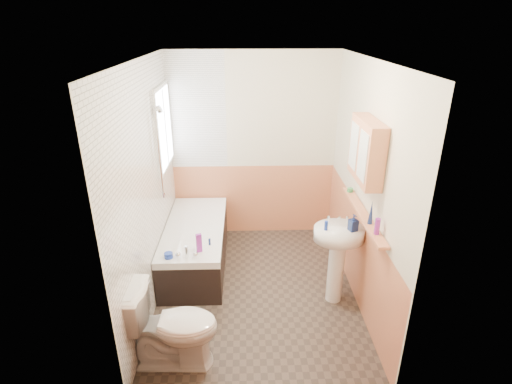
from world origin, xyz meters
TOP-DOWN VIEW (x-y plane):
  - floor at (0.00, 0.00)m, footprint 2.80×2.80m
  - ceiling at (0.00, 0.00)m, footprint 2.80×2.80m
  - wall_back at (0.00, 1.41)m, footprint 2.20×0.02m
  - wall_front at (0.00, -1.41)m, footprint 2.20×0.02m
  - wall_left at (-1.11, 0.00)m, footprint 0.02×2.80m
  - wall_right at (1.11, 0.00)m, footprint 0.02×2.80m
  - wainscot_right at (1.09, 0.00)m, footprint 0.01×2.80m
  - wainscot_front at (0.00, -1.39)m, footprint 2.20×0.01m
  - wainscot_back at (0.00, 1.39)m, footprint 2.20×0.01m
  - tile_cladding_left at (-1.09, 0.00)m, footprint 0.01×2.80m
  - tile_return_back at (-0.73, 1.39)m, footprint 0.75×0.01m
  - window at (-1.06, 0.95)m, footprint 0.03×0.79m
  - bathtub at (-0.73, 0.55)m, footprint 0.70×1.62m
  - shower_riser at (-1.04, 0.46)m, footprint 0.10×0.08m
  - toilet at (-0.76, -1.00)m, footprint 0.82×0.48m
  - sink at (0.84, -0.18)m, footprint 0.52×0.42m
  - pine_shelf at (1.04, -0.25)m, footprint 0.10×1.29m
  - medicine_cabinet at (1.01, -0.22)m, footprint 0.16×0.65m
  - foam_can at (1.04, -0.67)m, footprint 0.05×0.05m
  - green_bottle at (1.04, -0.47)m, footprint 0.06×0.06m
  - black_jar at (1.04, 0.28)m, footprint 0.08×0.08m
  - soap_bottle at (0.96, -0.24)m, footprint 0.13×0.19m
  - clear_bottle at (0.69, -0.22)m, footprint 0.04×0.04m
  - blue_gel at (-0.61, -0.04)m, footprint 0.07×0.05m
  - cream_jar at (-0.92, -0.15)m, footprint 0.11×0.11m
  - orange_bottle at (-0.51, 0.10)m, footprint 0.03×0.03m

SIDE VIEW (x-z plane):
  - floor at x=0.00m, z-range 0.00..0.00m
  - bathtub at x=-0.73m, z-range -0.06..0.63m
  - toilet at x=-0.76m, z-range 0.00..0.79m
  - wainscot_right at x=1.09m, z-range 0.00..1.00m
  - wainscot_front at x=0.00m, z-range 0.00..1.00m
  - wainscot_back at x=0.00m, z-range 0.00..1.00m
  - cream_jar at x=-0.92m, z-range 0.54..0.60m
  - orange_bottle at x=-0.51m, z-range 0.54..0.62m
  - sink at x=0.84m, z-range 0.13..1.13m
  - blue_gel at x=-0.61m, z-range 0.54..0.75m
  - soap_bottle at x=0.96m, z-range 0.89..0.97m
  - clear_bottle at x=0.69m, z-range 0.89..0.98m
  - pine_shelf at x=1.04m, z-range 1.06..1.09m
  - black_jar at x=1.04m, z-range 1.09..1.13m
  - foam_can at x=1.04m, z-range 1.09..1.24m
  - green_bottle at x=1.04m, z-range 1.09..1.32m
  - wall_back at x=0.00m, z-range 0.00..2.50m
  - wall_front at x=0.00m, z-range 0.00..2.50m
  - wall_left at x=-1.11m, z-range 0.00..2.50m
  - wall_right at x=1.11m, z-range 0.00..2.50m
  - tile_cladding_left at x=-1.09m, z-range 0.00..2.50m
  - window at x=-1.06m, z-range 1.15..2.15m
  - shower_riser at x=-1.04m, z-range 1.07..2.27m
  - medicine_cabinet at x=1.01m, z-range 1.42..2.00m
  - tile_return_back at x=-0.73m, z-range 1.00..2.50m
  - ceiling at x=0.00m, z-range 2.50..2.50m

